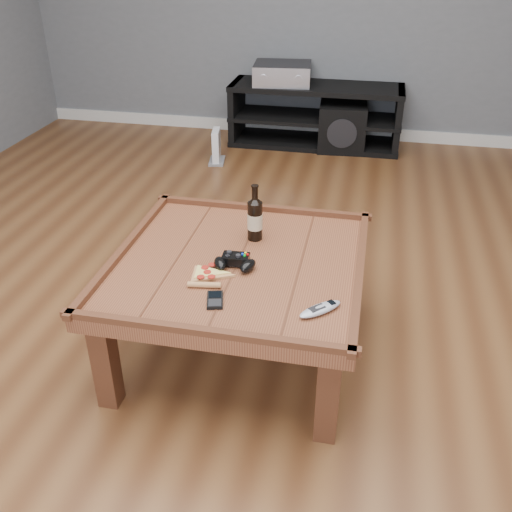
% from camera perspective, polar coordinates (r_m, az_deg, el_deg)
% --- Properties ---
extents(ground, '(6.00, 6.00, 0.00)m').
position_cam_1_polar(ground, '(2.57, -1.61, -9.18)').
color(ground, '#4E2C16').
rests_on(ground, ground).
extents(baseboard, '(5.00, 0.02, 0.10)m').
position_cam_1_polar(baseboard, '(5.18, 6.14, 12.42)').
color(baseboard, silver).
rests_on(baseboard, ground).
extents(coffee_table, '(1.03, 1.03, 0.48)m').
position_cam_1_polar(coffee_table, '(2.34, -1.75, -1.77)').
color(coffee_table, '#572B19').
rests_on(coffee_table, ground).
extents(media_console, '(1.40, 0.45, 0.50)m').
position_cam_1_polar(media_console, '(4.89, 5.94, 13.76)').
color(media_console, black).
rests_on(media_console, ground).
extents(beer_bottle, '(0.07, 0.07, 0.25)m').
position_cam_1_polar(beer_bottle, '(2.42, -0.11, 3.85)').
color(beer_bottle, black).
rests_on(beer_bottle, coffee_table).
extents(game_controller, '(0.19, 0.13, 0.05)m').
position_cam_1_polar(game_controller, '(2.25, -2.14, -0.61)').
color(game_controller, black).
rests_on(game_controller, coffee_table).
extents(pizza_slice, '(0.17, 0.24, 0.02)m').
position_cam_1_polar(pizza_slice, '(2.21, -4.93, -1.96)').
color(pizza_slice, '#B2794D').
rests_on(pizza_slice, coffee_table).
extents(smartphone, '(0.08, 0.12, 0.01)m').
position_cam_1_polar(smartphone, '(2.07, -4.13, -4.40)').
color(smartphone, black).
rests_on(smartphone, coffee_table).
extents(remote_control, '(0.16, 0.16, 0.03)m').
position_cam_1_polar(remote_control, '(2.02, 6.45, -5.29)').
color(remote_control, '#9DA1AA').
rests_on(remote_control, coffee_table).
extents(av_receiver, '(0.49, 0.42, 0.16)m').
position_cam_1_polar(av_receiver, '(4.84, 2.65, 17.78)').
color(av_receiver, black).
rests_on(av_receiver, media_console).
extents(subwoofer, '(0.40, 0.40, 0.37)m').
position_cam_1_polar(subwoofer, '(4.85, 8.60, 12.69)').
color(subwoofer, black).
rests_on(subwoofer, ground).
extents(game_console, '(0.15, 0.22, 0.26)m').
position_cam_1_polar(game_console, '(4.53, -3.97, 10.75)').
color(game_console, gray).
rests_on(game_console, ground).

